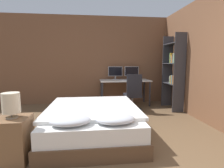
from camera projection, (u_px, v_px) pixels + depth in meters
name	position (u px, v px, depth m)	size (l,w,h in m)	color
wall_back	(106.00, 60.00, 5.51)	(12.00, 0.06, 2.70)	brown
wall_side_right	(214.00, 59.00, 3.46)	(0.06, 12.00, 2.70)	brown
bed	(93.00, 121.00, 3.09)	(1.58, 1.95, 0.58)	brown
nightstand	(14.00, 140.00, 2.26)	(0.39, 0.44, 0.59)	brown
bedside_lamp	(11.00, 103.00, 2.20)	(0.21, 0.21, 0.32)	gray
desk	(125.00, 83.00, 5.26)	(1.49, 0.66, 0.76)	beige
monitor_left	(115.00, 72.00, 5.42)	(0.44, 0.16, 0.40)	#B7B7BC
monitor_right	(132.00, 72.00, 5.48)	(0.44, 0.16, 0.40)	#B7B7BC
keyboard	(126.00, 81.00, 5.03)	(0.35, 0.13, 0.02)	#B7B7BC
computer_mouse	(135.00, 80.00, 5.06)	(0.07, 0.05, 0.04)	#B7B7BC
office_chair	(133.00, 97.00, 4.60)	(0.52, 0.52, 0.99)	black
bookshelf	(174.00, 69.00, 4.68)	(0.31, 0.74, 2.03)	#333338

